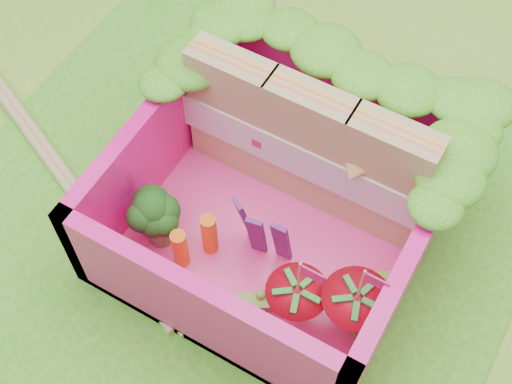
{
  "coord_description": "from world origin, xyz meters",
  "views": [
    {
      "loc": [
        0.94,
        -1.3,
        2.91
      ],
      "look_at": [
        0.11,
        0.15,
        0.28
      ],
      "focal_mm": 50.0,
      "sensor_mm": 36.0,
      "label": 1
    }
  ],
  "objects": [
    {
      "name": "sandwich_stack",
      "position": [
        0.22,
        0.39,
        0.41
      ],
      "size": [
        1.22,
        0.18,
        0.67
      ],
      "color": "tan",
      "rests_on": "bento_floor"
    },
    {
      "name": "snap_peas",
      "position": [
        0.6,
        -0.07,
        0.11
      ],
      "size": [
        0.65,
        0.54,
        0.05
      ],
      "color": "#67B137",
      "rests_on": "bento_floor"
    },
    {
      "name": "lettuce_ruffle",
      "position": [
        0.22,
        0.62,
        0.64
      ],
      "size": [
        1.43,
        0.83,
        0.11
      ],
      "color": "#2B8518",
      "rests_on": "bento_box"
    },
    {
      "name": "placemat",
      "position": [
        0.0,
        0.0,
        0.01
      ],
      "size": [
        2.6,
        2.6,
        0.03
      ],
      "primitive_type": "cube",
      "color": "green",
      "rests_on": "ground"
    },
    {
      "name": "strawberry_left",
      "position": [
        0.5,
        -0.2,
        0.21
      ],
      "size": [
        0.26,
        0.26,
        0.5
      ],
      "color": "red",
      "rests_on": "bento_floor"
    },
    {
      "name": "ground",
      "position": [
        0.0,
        0.0,
        0.0
      ],
      "size": [
        14.0,
        14.0,
        0.0
      ],
      "primitive_type": "plane",
      "color": "#7FBE35",
      "rests_on": "ground"
    },
    {
      "name": "broccoli",
      "position": [
        -0.21,
        -0.16,
        0.26
      ],
      "size": [
        0.32,
        0.32,
        0.25
      ],
      "color": "#609146",
      "rests_on": "bento_floor"
    },
    {
      "name": "bento_box",
      "position": [
        0.22,
        0.15,
        0.31
      ],
      "size": [
        1.3,
        1.3,
        0.55
      ],
      "color": "#F6148A",
      "rests_on": "placemat"
    },
    {
      "name": "strawberry_right",
      "position": [
        0.72,
        -0.13,
        0.23
      ],
      "size": [
        0.28,
        0.28,
        0.52
      ],
      "color": "red",
      "rests_on": "bento_floor"
    },
    {
      "name": "bento_floor",
      "position": [
        0.22,
        0.15,
        0.06
      ],
      "size": [
        1.3,
        1.3,
        0.05
      ],
      "primitive_type": "cube",
      "color": "#FF419A",
      "rests_on": "placemat"
    },
    {
      "name": "chopsticks",
      "position": [
        -0.9,
        -0.07,
        0.05
      ],
      "size": [
        2.09,
        0.92,
        0.05
      ],
      "color": "tan",
      "rests_on": "placemat"
    },
    {
      "name": "carrot_sticks",
      "position": [
        -0.02,
        -0.16,
        0.2
      ],
      "size": [
        0.14,
        0.19,
        0.25
      ],
      "color": "orange",
      "rests_on": "bento_floor"
    },
    {
      "name": "purple_wedges",
      "position": [
        0.23,
        -0.01,
        0.27
      ],
      "size": [
        0.25,
        0.08,
        0.38
      ],
      "color": "#571B61",
      "rests_on": "bento_floor"
    }
  ]
}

